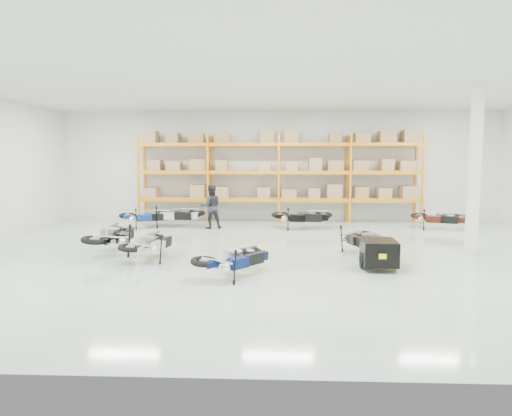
{
  "coord_description": "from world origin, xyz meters",
  "views": [
    {
      "loc": [
        -0.12,
        -11.97,
        2.49
      ],
      "look_at": [
        -0.69,
        1.28,
        1.1
      ],
      "focal_mm": 32.0,
      "sensor_mm": 36.0,
      "label": 1
    }
  ],
  "objects_px": {
    "moto_black_far_left": "(114,231)",
    "moto_back_a": "(149,213)",
    "trailer": "(379,252)",
    "moto_touring_right": "(365,236)",
    "moto_back_d": "(440,215)",
    "moto_silver_left": "(151,239)",
    "moto_back_c": "(302,213)",
    "moto_back_b": "(174,211)",
    "person_back": "(211,207)",
    "moto_blue_centre": "(235,254)"
  },
  "relations": [
    {
      "from": "moto_black_far_left",
      "to": "moto_back_a",
      "type": "relative_size",
      "value": 1.1
    },
    {
      "from": "moto_back_a",
      "to": "trailer",
      "type": "bearing_deg",
      "value": -153.42
    },
    {
      "from": "moto_touring_right",
      "to": "moto_back_d",
      "type": "xyz_separation_m",
      "value": [
        3.56,
        4.62,
        0.02
      ]
    },
    {
      "from": "moto_silver_left",
      "to": "moto_black_far_left",
      "type": "relative_size",
      "value": 0.85
    },
    {
      "from": "moto_silver_left",
      "to": "moto_back_c",
      "type": "bearing_deg",
      "value": -118.42
    },
    {
      "from": "moto_back_b",
      "to": "moto_back_d",
      "type": "xyz_separation_m",
      "value": [
        9.73,
        -0.3,
        -0.06
      ]
    },
    {
      "from": "moto_black_far_left",
      "to": "moto_back_b",
      "type": "relative_size",
      "value": 1.03
    },
    {
      "from": "moto_silver_left",
      "to": "person_back",
      "type": "distance_m",
      "value": 5.4
    },
    {
      "from": "moto_blue_centre",
      "to": "moto_silver_left",
      "type": "bearing_deg",
      "value": 4.46
    },
    {
      "from": "moto_back_c",
      "to": "moto_back_a",
      "type": "bearing_deg",
      "value": 88.58
    },
    {
      "from": "trailer",
      "to": "moto_blue_centre",
      "type": "bearing_deg",
      "value": -162.47
    },
    {
      "from": "trailer",
      "to": "moto_back_c",
      "type": "distance_m",
      "value": 6.32
    },
    {
      "from": "moto_back_c",
      "to": "moto_touring_right",
      "type": "bearing_deg",
      "value": -163.75
    },
    {
      "from": "moto_touring_right",
      "to": "trailer",
      "type": "height_order",
      "value": "moto_touring_right"
    },
    {
      "from": "moto_blue_centre",
      "to": "trailer",
      "type": "xyz_separation_m",
      "value": [
        3.23,
        0.84,
        -0.12
      ]
    },
    {
      "from": "moto_black_far_left",
      "to": "moto_back_c",
      "type": "distance_m",
      "value": 7.02
    },
    {
      "from": "moto_touring_right",
      "to": "moto_back_b",
      "type": "height_order",
      "value": "moto_back_b"
    },
    {
      "from": "moto_black_far_left",
      "to": "moto_back_b",
      "type": "bearing_deg",
      "value": -99.7
    },
    {
      "from": "trailer",
      "to": "moto_back_a",
      "type": "bearing_deg",
      "value": 141.67
    },
    {
      "from": "moto_blue_centre",
      "to": "person_back",
      "type": "distance_m",
      "value": 7.13
    },
    {
      "from": "moto_back_c",
      "to": "moto_silver_left",
      "type": "bearing_deg",
      "value": 141.88
    },
    {
      "from": "moto_blue_centre",
      "to": "moto_back_a",
      "type": "bearing_deg",
      "value": -21.32
    },
    {
      "from": "moto_black_far_left",
      "to": "moto_back_a",
      "type": "distance_m",
      "value": 4.68
    },
    {
      "from": "moto_back_a",
      "to": "person_back",
      "type": "bearing_deg",
      "value": -114.38
    },
    {
      "from": "moto_back_d",
      "to": "person_back",
      "type": "distance_m",
      "value": 8.29
    },
    {
      "from": "moto_back_a",
      "to": "person_back",
      "type": "relative_size",
      "value": 1.12
    },
    {
      "from": "person_back",
      "to": "moto_back_d",
      "type": "bearing_deg",
      "value": 164.05
    },
    {
      "from": "trailer",
      "to": "moto_back_b",
      "type": "relative_size",
      "value": 0.83
    },
    {
      "from": "moto_back_d",
      "to": "person_back",
      "type": "xyz_separation_m",
      "value": [
        -8.29,
        -0.09,
        0.27
      ]
    },
    {
      "from": "moto_silver_left",
      "to": "trailer",
      "type": "relative_size",
      "value": 1.05
    },
    {
      "from": "moto_black_far_left",
      "to": "moto_back_a",
      "type": "bearing_deg",
      "value": -89.13
    },
    {
      "from": "moto_silver_left",
      "to": "moto_back_b",
      "type": "bearing_deg",
      "value": -74.3
    },
    {
      "from": "moto_back_c",
      "to": "trailer",
      "type": "bearing_deg",
      "value": -168.01
    },
    {
      "from": "moto_touring_right",
      "to": "moto_back_c",
      "type": "xyz_separation_m",
      "value": [
        -1.4,
        4.56,
        0.07
      ]
    },
    {
      "from": "moto_back_c",
      "to": "moto_back_b",
      "type": "bearing_deg",
      "value": 84.92
    },
    {
      "from": "moto_back_a",
      "to": "moto_silver_left",
      "type": "bearing_deg",
      "value": 174.12
    },
    {
      "from": "trailer",
      "to": "moto_black_far_left",
      "type": "bearing_deg",
      "value": 169.95
    },
    {
      "from": "moto_back_a",
      "to": "moto_back_d",
      "type": "relative_size",
      "value": 1.03
    },
    {
      "from": "moto_back_b",
      "to": "person_back",
      "type": "relative_size",
      "value": 1.2
    },
    {
      "from": "moto_blue_centre",
      "to": "moto_back_a",
      "type": "relative_size",
      "value": 0.93
    },
    {
      "from": "moto_back_b",
      "to": "moto_back_c",
      "type": "relative_size",
      "value": 1.01
    },
    {
      "from": "trailer",
      "to": "moto_back_b",
      "type": "xyz_separation_m",
      "value": [
        -6.17,
        6.52,
        0.2
      ]
    },
    {
      "from": "moto_black_far_left",
      "to": "moto_blue_centre",
      "type": "bearing_deg",
      "value": 141.9
    },
    {
      "from": "moto_back_a",
      "to": "moto_back_b",
      "type": "distance_m",
      "value": 0.94
    },
    {
      "from": "trailer",
      "to": "moto_back_d",
      "type": "relative_size",
      "value": 0.92
    },
    {
      "from": "moto_silver_left",
      "to": "moto_black_far_left",
      "type": "distance_m",
      "value": 1.44
    },
    {
      "from": "moto_back_a",
      "to": "moto_touring_right",
      "type": "bearing_deg",
      "value": -145.25
    },
    {
      "from": "moto_blue_centre",
      "to": "moto_back_d",
      "type": "distance_m",
      "value": 9.79
    },
    {
      "from": "moto_silver_left",
      "to": "moto_back_d",
      "type": "xyz_separation_m",
      "value": [
        9.05,
        5.43,
        0.02
      ]
    },
    {
      "from": "moto_back_d",
      "to": "person_back",
      "type": "bearing_deg",
      "value": 114.41
    }
  ]
}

